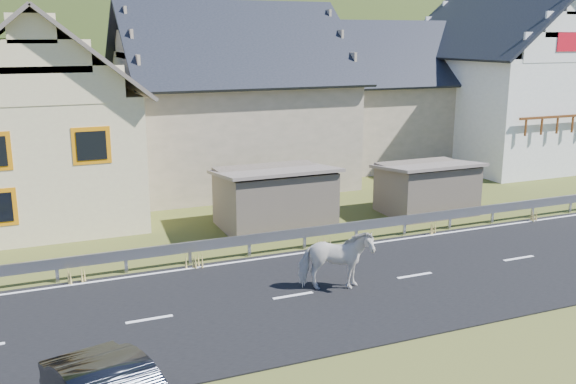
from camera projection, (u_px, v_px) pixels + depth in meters
name	position (u px, v px, depth m)	size (l,w,h in m)	color
ground	(414.00, 277.00, 19.40)	(160.00, 160.00, 0.00)	#364314
road	(414.00, 276.00, 19.39)	(60.00, 7.00, 0.04)	black
lane_markings	(415.00, 275.00, 19.39)	(60.00, 6.60, 0.01)	silver
guardrail	(357.00, 227.00, 22.56)	(28.10, 0.09, 0.75)	#93969B
shed_left	(274.00, 199.00, 24.21)	(4.30, 3.30, 2.40)	#6B5E4F
shed_right	(427.00, 189.00, 26.22)	(3.80, 2.90, 2.20)	#6B5E4F
house_cream	(35.00, 107.00, 25.38)	(7.80, 9.80, 8.30)	beige
house_stone_a	(230.00, 87.00, 31.37)	(10.80, 9.80, 8.90)	tan
house_stone_b	(385.00, 87.00, 37.00)	(9.80, 8.80, 8.10)	tan
house_white	(504.00, 73.00, 36.35)	(8.80, 10.80, 9.70)	silver
mountain	(80.00, 131.00, 187.39)	(440.00, 280.00, 260.00)	#203212
horse	(336.00, 260.00, 18.13)	(2.08, 0.95, 1.75)	beige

